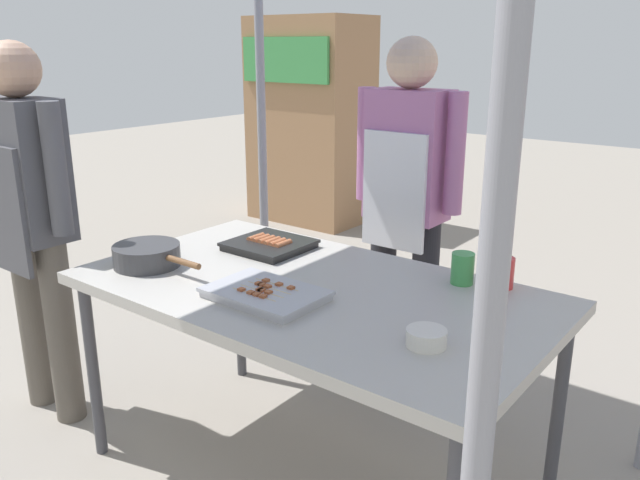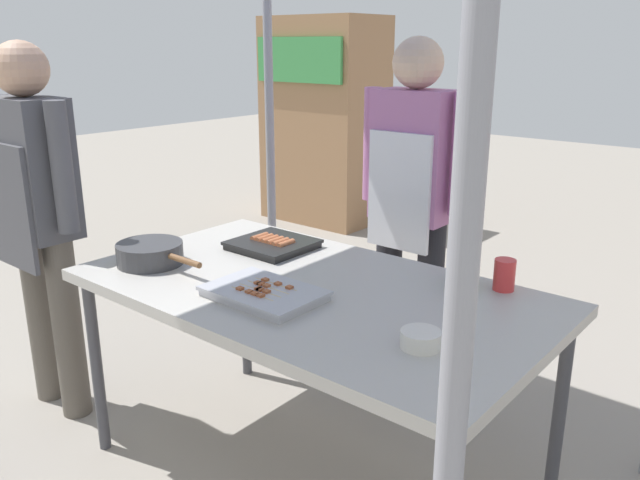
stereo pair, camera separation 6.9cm
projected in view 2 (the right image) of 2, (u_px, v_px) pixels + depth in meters
ground_plane at (311, 475)px, 2.38m from camera, size 18.00×18.00×0.00m
stall_table at (311, 300)px, 2.18m from camera, size 1.60×0.90×0.75m
tray_grilled_sausages at (273, 244)px, 2.55m from camera, size 0.29×0.28×0.05m
tray_meat_skewers at (264, 293)px, 2.05m from camera, size 0.37×0.25×0.04m
cooking_wok at (150, 253)px, 2.37m from camera, size 0.40×0.24×0.08m
condiment_bowl at (421, 339)px, 1.72m from camera, size 0.11×0.11×0.05m
drink_cup_near_edge at (504, 275)px, 2.11m from camera, size 0.07×0.07×0.11m
drink_cup_by_wok at (463, 270)px, 2.15m from camera, size 0.08×0.08×0.11m
vendor_woman at (412, 190)px, 2.80m from camera, size 0.52×0.23×1.56m
customer_nearby at (38, 205)px, 2.58m from camera, size 0.52×0.23×1.54m
neighbor_stall_left at (324, 121)px, 5.61m from camera, size 0.99×0.67×1.75m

